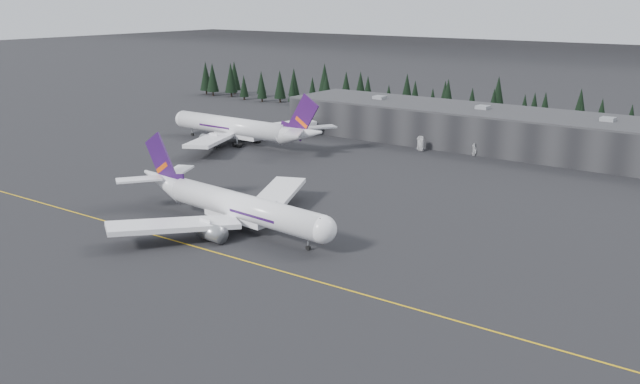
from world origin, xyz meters
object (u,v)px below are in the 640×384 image
Objects in this scene: jet_main at (229,204)px; jet_parked at (243,129)px; gse_vehicle_b at (475,154)px; gse_vehicle_a at (421,149)px; terminal at (510,131)px.

jet_parked is at bearing 135.41° from jet_main.
jet_parked is 76.95m from gse_vehicle_b.
jet_parked is 13.25× the size of gse_vehicle_a.
jet_parked reaches higher than gse_vehicle_b.
gse_vehicle_a is 17.58m from gse_vehicle_b.
jet_parked is 59.82m from gse_vehicle_a.
gse_vehicle_b is at bearing -155.82° from jet_parked.
jet_parked reaches higher than gse_vehicle_a.
jet_parked is at bearing -149.10° from gse_vehicle_a.
jet_parked is 16.38× the size of gse_vehicle_b.
jet_main is 88.91m from jet_parked.
gse_vehicle_a is (53.53, 26.26, -4.81)m from jet_parked.
terminal reaches higher than gse_vehicle_b.
gse_vehicle_a is 1.24× the size of gse_vehicle_b.
terminal is 31.92× the size of gse_vehicle_a.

